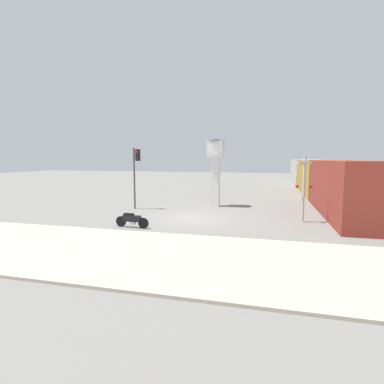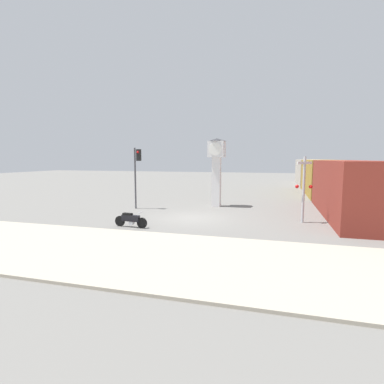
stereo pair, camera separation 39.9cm
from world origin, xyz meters
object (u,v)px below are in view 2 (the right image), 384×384
clock_tower (217,162)px  traffic_light (137,167)px  railroad_crossing_signal (304,187)px  motorcycle (131,220)px  freight_train (320,177)px

clock_tower → traffic_light: size_ratio=1.17×
clock_tower → railroad_crossing_signal: 7.28m
motorcycle → railroad_crossing_signal: railroad_crossing_signal is taller
railroad_crossing_signal → motorcycle: bearing=-157.1°
freight_train → railroad_crossing_signal: size_ratio=9.84×
clock_tower → motorcycle: bearing=-110.0°
motorcycle → railroad_crossing_signal: (8.60, 3.63, 1.59)m
railroad_crossing_signal → traffic_light: bearing=170.7°
clock_tower → railroad_crossing_signal: clock_tower is taller
motorcycle → traffic_light: size_ratio=0.44×
clock_tower → traffic_light: bearing=-153.6°
motorcycle → traffic_light: traffic_light is taller
motorcycle → traffic_light: 6.37m
clock_tower → traffic_light: (-5.15, -2.56, -0.38)m
clock_tower → traffic_light: clock_tower is taller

